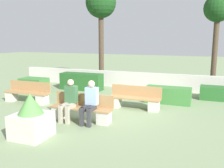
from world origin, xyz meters
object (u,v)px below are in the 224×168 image
(bench_left_side, at_px, (135,100))
(planter_corner_left, at_px, (31,119))
(bench_front, at_px, (82,110))
(person_seated_woman, at_px, (90,100))
(tree_center_left, at_px, (218,12))
(tree_leftmost, at_px, (101,5))
(bench_right_side, at_px, (27,94))
(person_seated_man, at_px, (69,98))

(bench_left_side, height_order, planter_corner_left, planter_corner_left)
(bench_front, xyz_separation_m, person_seated_woman, (0.38, -0.14, 0.40))
(tree_center_left, bearing_deg, bench_left_side, -118.66)
(person_seated_woman, xyz_separation_m, tree_leftmost, (-2.80, 7.31, 3.76))
(bench_front, distance_m, tree_center_left, 8.69)
(bench_right_side, bearing_deg, person_seated_woman, -24.55)
(person_seated_man, xyz_separation_m, planter_corner_left, (-0.23, -1.57, -0.21))
(bench_right_side, height_order, person_seated_man, person_seated_man)
(bench_right_side, bearing_deg, tree_leftmost, 79.56)
(bench_front, xyz_separation_m, tree_center_left, (3.95, 6.90, 3.51))
(bench_right_side, distance_m, person_seated_man, 3.13)
(bench_left_side, xyz_separation_m, tree_center_left, (2.73, 5.00, 3.51))
(person_seated_woman, relative_size, planter_corner_left, 1.11)
(bench_front, xyz_separation_m, tree_leftmost, (-2.42, 7.17, 4.16))
(tree_center_left, bearing_deg, person_seated_woman, -116.91)
(bench_front, height_order, person_seated_woman, person_seated_woman)
(tree_leftmost, bearing_deg, bench_right_side, -96.93)
(planter_corner_left, height_order, tree_center_left, tree_center_left)
(person_seated_woman, bearing_deg, tree_center_left, 63.09)
(person_seated_woman, distance_m, tree_leftmost, 8.68)
(bench_front, bearing_deg, person_seated_man, -157.93)
(tree_center_left, bearing_deg, bench_front, -119.82)
(bench_right_side, bearing_deg, bench_front, -24.64)
(bench_front, relative_size, bench_left_side, 1.06)
(bench_left_side, distance_m, person_seated_woman, 2.23)
(planter_corner_left, relative_size, tree_center_left, 0.25)
(tree_center_left, bearing_deg, bench_right_side, -141.33)
(person_seated_woman, relative_size, tree_leftmost, 0.24)
(person_seated_woman, bearing_deg, person_seated_man, -179.89)
(person_seated_man, xyz_separation_m, tree_leftmost, (-2.07, 7.31, 3.77))
(person_seated_man, xyz_separation_m, person_seated_woman, (0.73, 0.00, 0.01))
(planter_corner_left, bearing_deg, tree_center_left, 62.26)
(person_seated_man, distance_m, tree_leftmost, 8.48)
(bench_left_side, xyz_separation_m, person_seated_woman, (-0.84, -2.03, 0.40))
(planter_corner_left, relative_size, tree_leftmost, 0.22)
(bench_right_side, distance_m, tree_leftmost, 7.30)
(person_seated_man, height_order, tree_leftmost, tree_leftmost)
(tree_leftmost, bearing_deg, person_seated_woman, -69.00)
(bench_right_side, distance_m, planter_corner_left, 3.90)
(bench_front, height_order, bench_left_side, same)
(bench_right_side, relative_size, tree_center_left, 0.42)
(tree_leftmost, height_order, tree_center_left, tree_leftmost)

